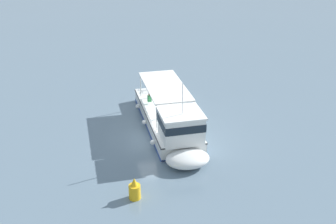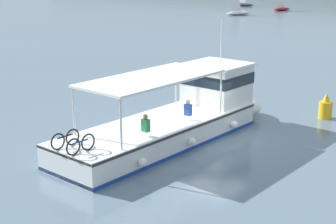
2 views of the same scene
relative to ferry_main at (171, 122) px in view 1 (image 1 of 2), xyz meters
name	(u,v)px [view 1 (image 1 of 2)]	position (x,y,z in m)	size (l,w,h in m)	color
ground_plane	(156,141)	(1.36, 0.81, -1.01)	(400.00, 400.00, 0.00)	slate
ferry_main	(171,122)	(0.00, 0.00, 0.00)	(3.71, 12.91, 5.32)	white
channel_buoy	(135,190)	(3.84, 7.29, -0.45)	(0.70, 0.70, 1.40)	gold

